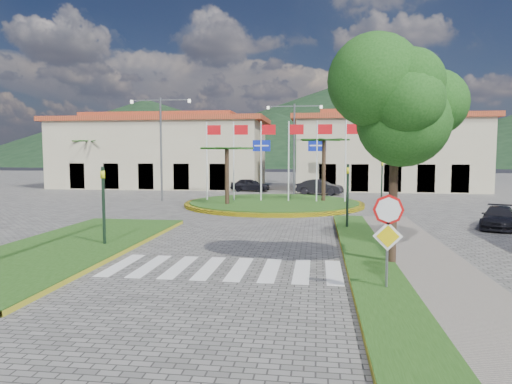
# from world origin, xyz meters

# --- Properties ---
(ground) EXTENTS (160.00, 160.00, 0.00)m
(ground) POSITION_xyz_m (0.00, 0.00, 0.00)
(ground) COLOR #575552
(ground) RESTS_ON ground
(sidewalk_right) EXTENTS (4.00, 28.00, 0.15)m
(sidewalk_right) POSITION_xyz_m (6.00, 2.00, 0.07)
(sidewalk_right) COLOR gray
(sidewalk_right) RESTS_ON ground
(verge_right) EXTENTS (1.60, 28.00, 0.18)m
(verge_right) POSITION_xyz_m (4.80, 2.00, 0.09)
(verge_right) COLOR #204714
(verge_right) RESTS_ON ground
(median_left) EXTENTS (5.00, 14.00, 0.18)m
(median_left) POSITION_xyz_m (-6.50, 6.00, 0.09)
(median_left) COLOR #204714
(median_left) RESTS_ON ground
(crosswalk) EXTENTS (8.00, 3.00, 0.01)m
(crosswalk) POSITION_xyz_m (0.00, 4.00, 0.01)
(crosswalk) COLOR silver
(crosswalk) RESTS_ON ground
(roundabout_island) EXTENTS (12.70, 12.70, 6.00)m
(roundabout_island) POSITION_xyz_m (0.00, 22.00, 0.17)
(roundabout_island) COLOR yellow
(roundabout_island) RESTS_ON ground
(stop_sign) EXTENTS (0.80, 0.11, 2.65)m
(stop_sign) POSITION_xyz_m (4.90, 1.96, 1.79)
(stop_sign) COLOR slate
(stop_sign) RESTS_ON ground
(deciduous_tree) EXTENTS (3.60, 3.60, 6.80)m
(deciduous_tree) POSITION_xyz_m (5.50, 5.00, 5.18)
(deciduous_tree) COLOR black
(deciduous_tree) RESTS_ON ground
(traffic_light_left) EXTENTS (0.15, 0.18, 3.20)m
(traffic_light_left) POSITION_xyz_m (-5.20, 6.50, 1.94)
(traffic_light_left) COLOR black
(traffic_light_left) RESTS_ON ground
(traffic_light_right) EXTENTS (0.15, 0.18, 3.20)m
(traffic_light_right) POSITION_xyz_m (4.50, 12.00, 1.94)
(traffic_light_right) COLOR black
(traffic_light_right) RESTS_ON ground
(traffic_light_far) EXTENTS (0.18, 0.15, 3.20)m
(traffic_light_far) POSITION_xyz_m (8.00, 26.00, 1.94)
(traffic_light_far) COLOR black
(traffic_light_far) RESTS_ON ground
(direction_sign_west) EXTENTS (1.60, 0.14, 5.20)m
(direction_sign_west) POSITION_xyz_m (-2.00, 30.97, 3.53)
(direction_sign_west) COLOR slate
(direction_sign_west) RESTS_ON ground
(direction_sign_east) EXTENTS (1.60, 0.14, 5.20)m
(direction_sign_east) POSITION_xyz_m (3.00, 30.97, 3.53)
(direction_sign_east) COLOR slate
(direction_sign_east) RESTS_ON ground
(street_lamp_centre) EXTENTS (4.80, 0.16, 8.00)m
(street_lamp_centre) POSITION_xyz_m (1.00, 30.00, 4.50)
(street_lamp_centre) COLOR slate
(street_lamp_centre) RESTS_ON ground
(street_lamp_west) EXTENTS (4.80, 0.16, 8.00)m
(street_lamp_west) POSITION_xyz_m (-9.00, 24.00, 4.50)
(street_lamp_west) COLOR slate
(street_lamp_west) RESTS_ON ground
(building_left) EXTENTS (23.32, 9.54, 8.05)m
(building_left) POSITION_xyz_m (-14.00, 38.00, 3.90)
(building_left) COLOR #C3B693
(building_left) RESTS_ON ground
(building_right) EXTENTS (19.08, 9.54, 8.05)m
(building_right) POSITION_xyz_m (10.00, 38.00, 3.90)
(building_right) COLOR #C3B693
(building_right) RESTS_ON ground
(hill_far_west) EXTENTS (140.00, 140.00, 22.00)m
(hill_far_west) POSITION_xyz_m (-55.00, 140.00, 11.00)
(hill_far_west) COLOR black
(hill_far_west) RESTS_ON ground
(hill_far_mid) EXTENTS (180.00, 180.00, 30.00)m
(hill_far_mid) POSITION_xyz_m (15.00, 160.00, 15.00)
(hill_far_mid) COLOR black
(hill_far_mid) RESTS_ON ground
(hill_near_back) EXTENTS (110.00, 110.00, 16.00)m
(hill_near_back) POSITION_xyz_m (-10.00, 130.00, 8.00)
(hill_near_back) COLOR black
(hill_near_back) RESTS_ON ground
(white_van) EXTENTS (4.21, 2.06, 1.15)m
(white_van) POSITION_xyz_m (-13.50, 35.84, 0.58)
(white_van) COLOR white
(white_van) RESTS_ON ground
(car_dark_a) EXTENTS (3.99, 2.07, 1.30)m
(car_dark_a) POSITION_xyz_m (-3.44, 33.73, 0.65)
(car_dark_a) COLOR black
(car_dark_a) RESTS_ON ground
(car_dark_b) EXTENTS (4.35, 2.48, 1.36)m
(car_dark_b) POSITION_xyz_m (3.28, 31.13, 0.68)
(car_dark_b) COLOR black
(car_dark_b) RESTS_ON ground
(car_side_right) EXTENTS (2.86, 4.00, 1.08)m
(car_side_right) POSITION_xyz_m (12.00, 13.62, 0.54)
(car_side_right) COLOR black
(car_side_right) RESTS_ON ground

